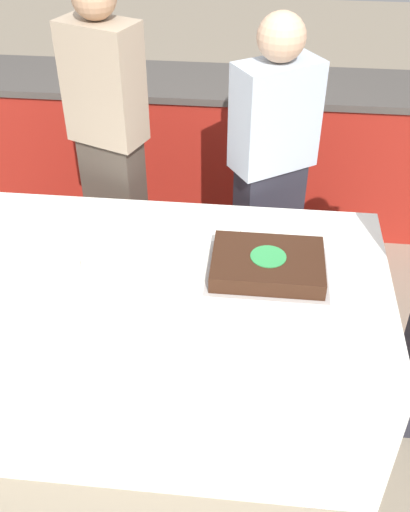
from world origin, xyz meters
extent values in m
plane|color=gray|center=(0.00, 0.00, 0.00)|extent=(14.00, 14.00, 0.00)
cube|color=#A82319|center=(0.00, 1.60, 0.44)|extent=(4.40, 0.55, 0.88)
cube|color=#4C4742|center=(0.00, 1.60, 0.90)|extent=(4.40, 0.58, 0.04)
cube|color=white|center=(0.00, 0.00, 0.37)|extent=(1.99, 1.06, 0.74)
cube|color=#B7B2AD|center=(0.50, 0.05, 0.74)|extent=(0.49, 0.36, 0.00)
cube|color=#381E11|center=(0.50, 0.05, 0.78)|extent=(0.45, 0.32, 0.07)
cylinder|color=green|center=(0.50, 0.05, 0.82)|extent=(0.14, 0.14, 0.00)
cylinder|color=white|center=(-0.35, -0.05, 0.77)|extent=(0.20, 0.20, 0.05)
cylinder|color=white|center=(0.45, 0.36, 0.74)|extent=(0.17, 0.17, 0.00)
cube|color=#282833|center=(0.50, 0.75, 0.42)|extent=(0.36, 0.32, 0.84)
cube|color=silver|center=(0.50, 0.75, 1.10)|extent=(0.44, 0.38, 0.51)
sphere|color=#D8AD89|center=(0.50, 0.75, 1.46)|extent=(0.21, 0.21, 0.21)
cube|color=#4C4238|center=(-0.30, 0.75, 0.47)|extent=(0.33, 0.26, 0.94)
cube|color=tan|center=(-0.30, 0.75, 1.22)|extent=(0.40, 0.32, 0.56)
camera|label=1|loc=(0.44, -1.84, 2.28)|focal=42.00mm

